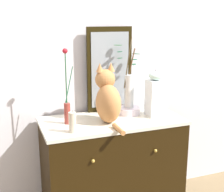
# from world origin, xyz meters

# --- Properties ---
(wall_back) EXTENTS (4.40, 0.08, 2.60)m
(wall_back) POSITION_xyz_m (0.00, 0.33, 1.30)
(wall_back) COLOR silver
(wall_back) RESTS_ON ground_plane
(sideboard) EXTENTS (1.05, 0.53, 0.82)m
(sideboard) POSITION_xyz_m (0.00, -0.00, 0.41)
(sideboard) COLOR black
(sideboard) RESTS_ON ground_plane
(mirror_leaning) EXTENTS (0.37, 0.03, 0.67)m
(mirror_leaning) POSITION_xyz_m (0.07, 0.23, 1.16)
(mirror_leaning) COLOR black
(mirror_leaning) RESTS_ON sideboard
(cat_sitting) EXTENTS (0.18, 0.43, 0.42)m
(cat_sitting) POSITION_xyz_m (-0.05, -0.03, 1.00)
(cat_sitting) COLOR #B77842
(cat_sitting) RESTS_ON sideboard
(vase_slim_green) EXTENTS (0.07, 0.04, 0.54)m
(vase_slim_green) POSITION_xyz_m (-0.33, 0.02, 0.97)
(vase_slim_green) COLOR maroon
(vase_slim_green) RESTS_ON sideboard
(bowl_porcelain) EXTENTS (0.18, 0.18, 0.05)m
(bowl_porcelain) POSITION_xyz_m (0.17, 0.08, 0.85)
(bowl_porcelain) COLOR white
(bowl_porcelain) RESTS_ON sideboard
(vase_glass_clear) EXTENTS (0.21, 0.16, 0.54)m
(vase_glass_clear) POSITION_xyz_m (0.17, 0.09, 1.03)
(vase_glass_clear) COLOR silver
(vase_glass_clear) RESTS_ON bowl_porcelain
(jar_lidded_porcelain) EXTENTS (0.12, 0.12, 0.37)m
(jar_lidded_porcelain) POSITION_xyz_m (0.34, -0.03, 0.99)
(jar_lidded_porcelain) COLOR white
(jar_lidded_porcelain) RESTS_ON sideboard
(candle_pillar) EXTENTS (0.05, 0.05, 0.15)m
(candle_pillar) POSITION_xyz_m (-0.34, -0.16, 0.89)
(candle_pillar) COLOR beige
(candle_pillar) RESTS_ON sideboard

